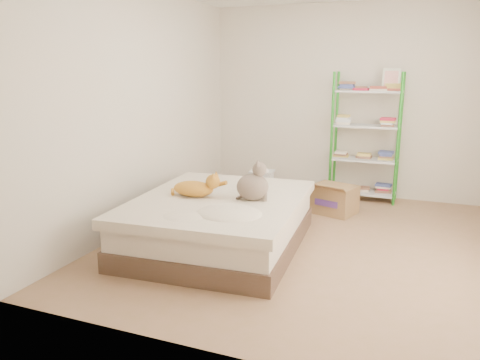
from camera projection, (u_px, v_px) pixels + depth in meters
The scene contains 7 objects.
room at pixel (312, 115), 4.50m from camera, with size 3.81×4.21×2.61m.
bed at pixel (220, 222), 4.66m from camera, with size 1.69×2.06×0.50m.
orange_cat at pixel (193, 187), 4.62m from camera, with size 0.49×0.26×0.20m, color gold, non-canonical shape.
grey_cat at pixel (253, 181), 4.48m from camera, with size 0.28×0.33×0.38m, color #866E5A, non-canonical shape.
shelf_unit at pixel (366, 138), 6.20m from camera, with size 0.88×0.36×1.74m.
cardboard_box at pixel (334, 199), 5.74m from camera, with size 0.59×0.60×0.40m.
white_bin at pixel (262, 183), 6.49m from camera, with size 0.35×0.31×0.37m.
Camera 1 is at (1.02, -4.46, 1.73)m, focal length 35.00 mm.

